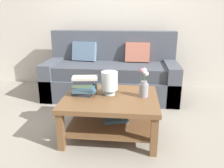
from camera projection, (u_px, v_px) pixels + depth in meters
The scene contains 7 objects.
ground_plane at pixel (108, 121), 3.02m from camera, with size 10.00×10.00×0.00m, color gray.
back_wall at pixel (118, 13), 4.17m from camera, with size 6.40×0.12×2.70m, color beige.
couch at pixel (111, 74), 3.85m from camera, with size 2.13×0.90×1.06m.
coffee_table at pixel (111, 107), 2.61m from camera, with size 1.05×0.87×0.47m.
book_stack_main at pixel (84, 86), 2.61m from camera, with size 0.30×0.24×0.21m.
glass_hurricane_vase at pixel (109, 81), 2.59m from camera, with size 0.19×0.19×0.27m.
flower_pitcher at pixel (144, 85), 2.54m from camera, with size 0.11×0.11×0.33m.
Camera 1 is at (0.34, -2.70, 1.38)m, focal length 36.78 mm.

